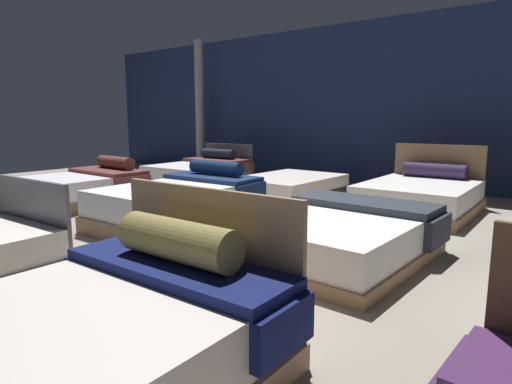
{
  "coord_description": "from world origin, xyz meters",
  "views": [
    {
      "loc": [
        3.15,
        -3.6,
        1.42
      ],
      "look_at": [
        0.17,
        0.34,
        0.59
      ],
      "focal_mm": 30.2,
      "sensor_mm": 36.0,
      "label": 1
    }
  ],
  "objects": [
    {
      "name": "bed_4",
      "position": [
        -3.58,
        0.34,
        0.27
      ],
      "size": [
        1.59,
        2.03,
        0.77
      ],
      "rotation": [
        0.0,
        0.0,
        -0.04
      ],
      "color": "brown",
      "rests_on": "ground_plane"
    },
    {
      "name": "bed_5",
      "position": [
        -1.15,
        0.37,
        0.29
      ],
      "size": [
        1.51,
        2.16,
        0.82
      ],
      "rotation": [
        0.0,
        0.0,
        0.01
      ],
      "color": "#8E694E",
      "rests_on": "ground_plane"
    },
    {
      "name": "bed_9",
      "position": [
        -1.16,
        3.15,
        0.19
      ],
      "size": [
        1.57,
        2.08,
        0.38
      ],
      "rotation": [
        0.0,
        0.0,
        -0.03
      ],
      "color": "black",
      "rests_on": "ground_plane"
    },
    {
      "name": "ground_plane",
      "position": [
        0.0,
        0.0,
        -0.01
      ],
      "size": [
        18.0,
        18.0,
        0.02
      ],
      "primitive_type": "cube",
      "color": "gray"
    },
    {
      "name": "bed_2",
      "position": [
        1.24,
        -2.57,
        0.28
      ],
      "size": [
        1.67,
        2.15,
        0.99
      ],
      "rotation": [
        0.0,
        0.0,
        0.01
      ],
      "color": "#8E7052",
      "rests_on": "ground_plane"
    },
    {
      "name": "bed_6",
      "position": [
        1.22,
        0.37,
        0.23
      ],
      "size": [
        1.75,
        2.07,
        0.52
      ],
      "rotation": [
        0.0,
        0.0,
        -0.04
      ],
      "color": "#967551",
      "rests_on": "ground_plane"
    },
    {
      "name": "bed_8",
      "position": [
        -3.54,
        3.22,
        0.26
      ],
      "size": [
        1.6,
        2.12,
        0.86
      ],
      "rotation": [
        0.0,
        0.0,
        0.01
      ],
      "color": "#535259",
      "rests_on": "ground_plane"
    },
    {
      "name": "showroom_back_wall",
      "position": [
        0.0,
        5.41,
        1.75
      ],
      "size": [
        18.0,
        0.06,
        3.5
      ],
      "primitive_type": "cube",
      "color": "navy",
      "rests_on": "ground_plane"
    },
    {
      "name": "support_pillar",
      "position": [
        -5.21,
        4.93,
        1.75
      ],
      "size": [
        0.24,
        0.24,
        3.5
      ],
      "primitive_type": "cylinder",
      "color": "#99999E",
      "rests_on": "ground_plane"
    },
    {
      "name": "bed_10",
      "position": [
        1.22,
        3.2,
        0.25
      ],
      "size": [
        1.57,
        2.03,
        1.01
      ],
      "rotation": [
        0.0,
        0.0,
        0.0
      ],
      "color": "olive",
      "rests_on": "ground_plane"
    }
  ]
}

